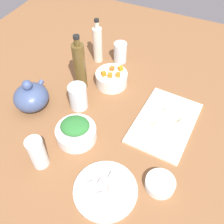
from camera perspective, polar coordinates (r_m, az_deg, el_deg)
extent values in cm
cube|color=brown|center=(105.31, 0.00, -2.32)|extent=(190.00, 190.00, 3.00)
cube|color=white|center=(104.89, 11.66, -2.29)|extent=(34.20, 23.82, 1.00)
cylinder|color=white|center=(87.74, -1.47, -16.98)|extent=(21.22, 21.22, 1.20)
cylinder|color=white|center=(97.77, -7.95, -4.73)|extent=(15.26, 15.26, 5.20)
cylinder|color=white|center=(116.92, -0.12, 7.43)|extent=(14.30, 14.30, 6.25)
cylinder|color=white|center=(89.03, 10.66, -15.41)|extent=(10.00, 10.00, 3.08)
ellipsoid|color=#41537F|center=(110.54, -17.53, 3.13)|extent=(14.50, 14.23, 10.47)
sphere|color=#425587|center=(105.98, -18.37, 5.71)|extent=(4.06, 4.06, 4.06)
cylinder|color=#41537F|center=(112.74, -15.85, 5.66)|extent=(5.38, 2.00, 3.93)
cylinder|color=brown|center=(111.42, -7.17, 9.86)|extent=(5.16, 5.16, 22.07)
cylinder|color=brown|center=(104.02, -7.84, 15.23)|extent=(2.32, 2.32, 3.05)
cylinder|color=black|center=(102.87, -7.97, 16.21)|extent=(2.58, 2.58, 1.20)
cylinder|color=silver|center=(127.52, -3.20, 14.63)|extent=(4.43, 4.43, 17.71)
cylinder|color=silver|center=(121.88, -3.42, 18.74)|extent=(1.99, 1.99, 3.44)
cylinder|color=black|center=(120.73, -3.48, 19.69)|extent=(2.21, 2.21, 1.20)
cylinder|color=white|center=(106.14, -7.54, 3.38)|extent=(7.54, 7.54, 11.08)
cylinder|color=white|center=(90.79, -16.25, -8.71)|extent=(5.79, 5.79, 13.35)
cylinder|color=white|center=(129.03, 1.85, 13.10)|extent=(6.32, 6.32, 10.18)
cube|color=orange|center=(112.80, 1.37, 8.29)|extent=(2.30, 2.30, 1.80)
cube|color=orange|center=(116.08, 0.00, 9.68)|extent=(1.90, 1.90, 1.80)
cube|color=orange|center=(116.07, 1.92, 9.65)|extent=(2.48, 2.48, 1.80)
cube|color=orange|center=(113.32, -1.87, 8.50)|extent=(2.54, 2.54, 1.80)
cube|color=orange|center=(112.54, -0.42, 8.19)|extent=(2.20, 2.20, 1.80)
ellipsoid|color=#2E7632|center=(94.06, -8.25, -3.04)|extent=(12.98, 13.63, 4.18)
cube|color=white|center=(85.03, -2.27, -18.35)|extent=(3.11, 3.11, 2.20)
cube|color=white|center=(86.92, -2.09, -15.52)|extent=(2.42, 2.42, 2.20)
cube|color=white|center=(87.81, 0.25, -14.27)|extent=(2.20, 2.20, 2.20)
cube|color=white|center=(85.68, -0.08, -17.25)|extent=(2.62, 2.62, 2.20)
cube|color=#F3E2CC|center=(86.69, -4.53, -16.07)|extent=(3.08, 3.08, 2.20)
pyramid|color=beige|center=(101.11, 9.57, -2.79)|extent=(4.69, 4.20, 2.65)
pyramid|color=beige|center=(103.91, 15.20, -2.17)|extent=(5.88, 6.13, 3.01)
pyramid|color=beige|center=(106.67, 12.00, 0.11)|extent=(6.07, 6.38, 2.22)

